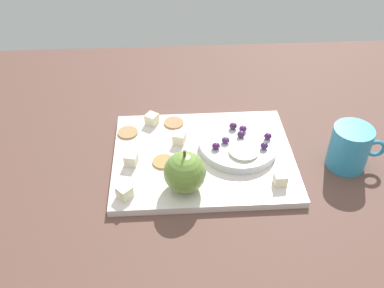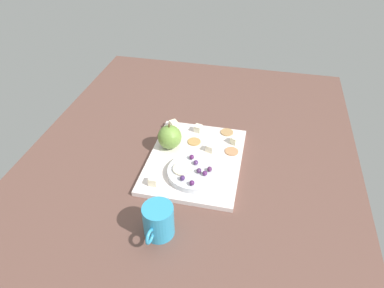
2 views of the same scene
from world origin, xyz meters
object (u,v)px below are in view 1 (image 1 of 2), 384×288
grape_0 (268,136)px  grape_1 (264,146)px  grape_2 (243,129)px  cheese_cube_0 (179,138)px  cracker_2 (163,162)px  apple_slice_0 (243,150)px  cheese_cube_2 (124,192)px  grape_5 (216,146)px  serving_dish (238,145)px  cracker_1 (128,133)px  grape_4 (241,134)px  cup (350,147)px  cracker_0 (174,123)px  cheese_cube_4 (281,179)px  cheese_cube_1 (152,119)px  platter (203,157)px  grape_3 (226,140)px  apple_whole (185,172)px  cheese_cube_3 (131,159)px  grape_6 (233,126)px

grape_0 → grape_1: (-1.33, -3.05, 0.03)cm
grape_2 → cheese_cube_0: bearing=-177.0°
cracker_2 → apple_slice_0: (16.00, 0.41, 1.94)cm
cheese_cube_2 → grape_5: (17.70, 10.47, 1.33)cm
serving_dish → cheese_cube_2: cheese_cube_2 is taller
cheese_cube_0 → grape_0: 18.35cm
cracker_1 → grape_4: (23.79, -5.03, 2.37)cm
cheese_cube_0 → apple_slice_0: same height
serving_dish → grape_2: (1.43, 3.42, 1.61)cm
cheese_cube_2 → cup: (43.99, 7.86, 1.84)cm
cracker_0 → cracker_1: same height
cheese_cube_4 → grape_5: (-11.33, 8.79, 1.33)cm
cheese_cube_1 → cheese_cube_0: bearing=-50.9°
apple_slice_0 → grape_1: bearing=6.2°
platter → cracker_1: 17.65cm
grape_3 → cup: size_ratio=0.15×
apple_whole → cracker_2: apple_whole is taller
cheese_cube_3 → grape_1: bearing=1.8°
grape_5 → apple_slice_0: bearing=-10.6°
cracker_0 → cheese_cube_0: bearing=-81.7°
grape_6 → apple_slice_0: 7.44cm
cheese_cube_0 → cracker_2: cheese_cube_0 is taller
grape_5 → grape_6: (4.32, 6.33, 0.07)cm
serving_dish → cheese_cube_4: bearing=-58.7°
serving_dish → grape_2: bearing=67.3°
grape_0 → grape_2: bearing=149.3°
cracker_2 → grape_3: grape_3 is taller
cheese_cube_2 → cracker_1: (-0.50, 18.91, -0.99)cm
grape_1 → cheese_cube_4: bearing=-78.5°
grape_3 → grape_4: 3.79cm
cheese_cube_4 → apple_slice_0: size_ratio=0.40×
serving_dish → cracker_0: bearing=143.9°
cup → cheese_cube_3: bearing=178.4°
cracker_0 → cracker_2: 13.03cm
cracker_0 → grape_0: (19.17, -8.89, 2.36)cm
cracker_1 → grape_1: size_ratio=2.70×
serving_dish → cheese_cube_1: 20.39cm
cheese_cube_2 → cup: cup is taller
grape_6 → cheese_cube_0: bearing=-171.4°
cracker_1 → apple_slice_0: (23.62, -9.45, 1.94)cm
platter → cheese_cube_1: size_ratio=15.31×
serving_dish → grape_3: grape_3 is taller
cheese_cube_0 → grape_2: size_ratio=1.49×
apple_whole → cheese_cube_3: size_ratio=3.27×
cheese_cube_4 → grape_1: grape_1 is taller
cheese_cube_3 → grape_1: (26.57, 0.82, 1.39)cm
grape_0 → cup: size_ratio=0.15×
grape_4 → grape_5: size_ratio=1.00×
cheese_cube_2 → cheese_cube_4: size_ratio=1.00×
serving_dish → cheese_cube_4: cheese_cube_4 is taller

